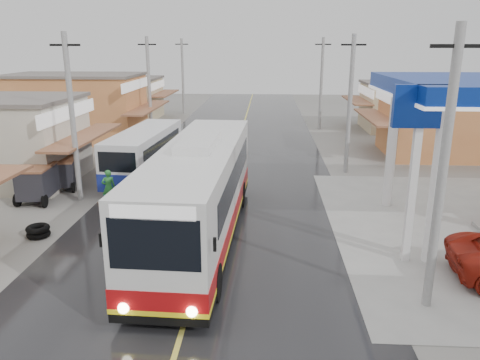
{
  "coord_description": "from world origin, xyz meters",
  "views": [
    {
      "loc": [
        2.18,
        -12.56,
        7.46
      ],
      "look_at": [
        1.14,
        5.87,
        2.06
      ],
      "focal_mm": 35.0,
      "sensor_mm": 36.0,
      "label": 1
    }
  ],
  "objects_px": {
    "cyclist": "(111,198)",
    "tricycle_far": "(37,182)",
    "coach_bus": "(200,192)",
    "second_bus": "(145,153)",
    "tricycle_near": "(62,172)",
    "tyre_stack": "(38,231)"
  },
  "relations": [
    {
      "from": "cyclist",
      "to": "tricycle_far",
      "type": "relative_size",
      "value": 0.88
    },
    {
      "from": "coach_bus",
      "to": "cyclist",
      "type": "distance_m",
      "value": 5.54
    },
    {
      "from": "second_bus",
      "to": "tricycle_far",
      "type": "xyz_separation_m",
      "value": [
        -4.21,
        -4.48,
        -0.47
      ]
    },
    {
      "from": "tricycle_near",
      "to": "tyre_stack",
      "type": "height_order",
      "value": "tricycle_near"
    },
    {
      "from": "coach_bus",
      "to": "tyre_stack",
      "type": "bearing_deg",
      "value": -176.6
    },
    {
      "from": "tricycle_near",
      "to": "second_bus",
      "type": "bearing_deg",
      "value": 16.43
    },
    {
      "from": "tricycle_far",
      "to": "second_bus",
      "type": "bearing_deg",
      "value": 41.84
    },
    {
      "from": "second_bus",
      "to": "cyclist",
      "type": "xyz_separation_m",
      "value": [
        -0.16,
        -5.73,
        -0.81
      ]
    },
    {
      "from": "second_bus",
      "to": "tricycle_far",
      "type": "bearing_deg",
      "value": -129.18
    },
    {
      "from": "second_bus",
      "to": "cyclist",
      "type": "height_order",
      "value": "second_bus"
    },
    {
      "from": "cyclist",
      "to": "tricycle_far",
      "type": "xyz_separation_m",
      "value": [
        -4.06,
        1.25,
        0.34
      ]
    },
    {
      "from": "tyre_stack",
      "to": "tricycle_near",
      "type": "bearing_deg",
      "value": 104.78
    },
    {
      "from": "tricycle_far",
      "to": "coach_bus",
      "type": "bearing_deg",
      "value": -30.53
    },
    {
      "from": "cyclist",
      "to": "tricycle_near",
      "type": "bearing_deg",
      "value": 117.97
    },
    {
      "from": "second_bus",
      "to": "tricycle_near",
      "type": "relative_size",
      "value": 3.75
    },
    {
      "from": "tricycle_near",
      "to": "tricycle_far",
      "type": "xyz_separation_m",
      "value": [
        -0.35,
        -2.15,
        0.08
      ]
    },
    {
      "from": "second_bus",
      "to": "tyre_stack",
      "type": "xyz_separation_m",
      "value": [
        -2.17,
        -8.76,
        -1.24
      ]
    },
    {
      "from": "cyclist",
      "to": "tyre_stack",
      "type": "relative_size",
      "value": 2.21
    },
    {
      "from": "cyclist",
      "to": "tricycle_far",
      "type": "bearing_deg",
      "value": 143.38
    },
    {
      "from": "tyre_stack",
      "to": "cyclist",
      "type": "bearing_deg",
      "value": 56.44
    },
    {
      "from": "coach_bus",
      "to": "second_bus",
      "type": "xyz_separation_m",
      "value": [
        -4.4,
        8.61,
        -0.48
      ]
    },
    {
      "from": "second_bus",
      "to": "tricycle_near",
      "type": "bearing_deg",
      "value": -144.81
    }
  ]
}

